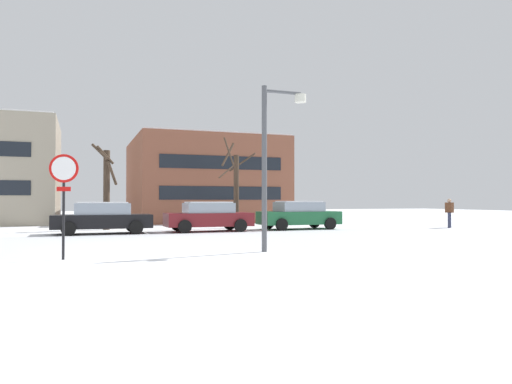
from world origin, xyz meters
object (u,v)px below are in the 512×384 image
at_px(stop_sign, 64,185).
at_px(pedestrian_crossing, 449,211).
at_px(street_lamp, 272,150).
at_px(parked_car_green, 299,215).
at_px(parked_car_black, 102,218).
at_px(parked_car_maroon, 208,216).

relative_size(stop_sign, pedestrian_crossing, 1.68).
xyz_separation_m(street_lamp, pedestrian_crossing, (14.23, 8.29, -2.16)).
bearing_deg(pedestrian_crossing, parked_car_green, 168.16).
height_order(street_lamp, pedestrian_crossing, street_lamp).
relative_size(parked_car_green, pedestrian_crossing, 2.63).
height_order(street_lamp, parked_car_green, street_lamp).
xyz_separation_m(parked_car_black, pedestrian_crossing, (18.84, -1.64, 0.21)).
bearing_deg(street_lamp, parked_car_green, 60.92).
xyz_separation_m(parked_car_maroon, parked_car_green, (5.11, 0.21, 0.02)).
bearing_deg(pedestrian_crossing, street_lamp, -149.77).
distance_m(parked_car_black, parked_car_green, 10.23).
height_order(parked_car_black, parked_car_green, parked_car_green).
distance_m(street_lamp, parked_car_black, 11.20).
distance_m(stop_sign, parked_car_black, 10.05).
xyz_separation_m(parked_car_maroon, pedestrian_crossing, (13.73, -1.59, 0.21)).
bearing_deg(parked_car_maroon, parked_car_green, 2.39).
bearing_deg(street_lamp, parked_car_maroon, 87.09).
distance_m(street_lamp, parked_car_maroon, 10.18).
bearing_deg(parked_car_black, parked_car_maroon, -0.52).
relative_size(street_lamp, pedestrian_crossing, 3.05).
height_order(parked_car_green, pedestrian_crossing, pedestrian_crossing).
distance_m(stop_sign, pedestrian_crossing, 21.85).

